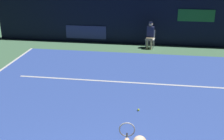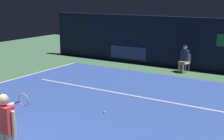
% 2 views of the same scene
% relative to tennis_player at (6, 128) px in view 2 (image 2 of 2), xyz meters
% --- Properties ---
extents(ground_plane, '(30.38, 30.38, 0.00)m').
position_rel_tennis_player_xyz_m(ground_plane, '(-0.97, 4.16, -0.99)').
color(ground_plane, '#4C7A56').
extents(court_surface, '(10.23, 11.25, 0.01)m').
position_rel_tennis_player_xyz_m(court_surface, '(-0.97, 4.16, -0.98)').
color(court_surface, '#3856B2').
rests_on(court_surface, ground).
extents(line_service, '(7.98, 0.10, 0.01)m').
position_rel_tennis_player_xyz_m(line_service, '(-0.97, 6.13, -0.97)').
color(line_service, white).
rests_on(line_service, court_surface).
extents(back_wall, '(15.09, 0.33, 2.60)m').
position_rel_tennis_player_xyz_m(back_wall, '(-0.97, 11.59, 0.31)').
color(back_wall, black).
rests_on(back_wall, ground).
extents(tennis_player, '(0.69, 0.93, 1.73)m').
position_rel_tennis_player_xyz_m(tennis_player, '(0.00, 0.00, 0.00)').
color(tennis_player, beige).
rests_on(tennis_player, ground).
extents(line_judge_on_chair, '(0.49, 0.56, 1.32)m').
position_rel_tennis_player_xyz_m(line_judge_on_chair, '(-0.16, 10.80, -0.30)').
color(line_judge_on_chair, white).
rests_on(line_judge_on_chair, ground).
extents(tennis_ball, '(0.07, 0.07, 0.07)m').
position_rel_tennis_player_xyz_m(tennis_ball, '(-0.25, 4.00, -0.94)').
color(tennis_ball, '#CCE033').
rests_on(tennis_ball, court_surface).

